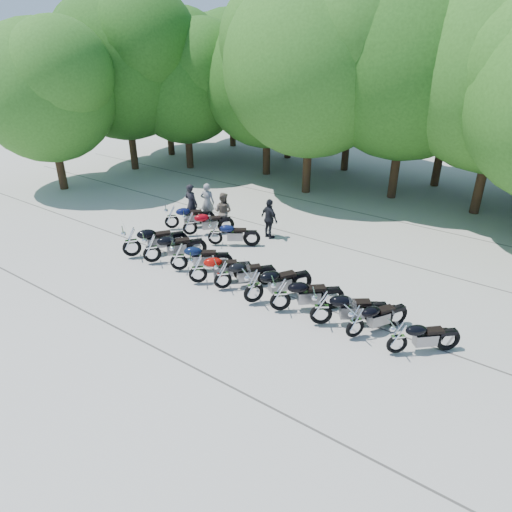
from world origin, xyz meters
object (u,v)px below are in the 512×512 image
Objects in this scene: motorcycle_10 at (171,217)px; rider_1 at (223,212)px; motorcycle_7 at (321,307)px; motorcycle_4 at (223,274)px; motorcycle_3 at (198,268)px; motorcycle_11 at (190,223)px; motorcycle_2 at (179,256)px; rider_2 at (269,219)px; motorcycle_6 at (281,294)px; motorcycle_1 at (151,248)px; motorcycle_8 at (356,321)px; rider_3 at (207,202)px; rider_0 at (191,204)px; motorcycle_9 at (398,337)px; motorcycle_0 at (131,241)px; motorcycle_12 at (215,232)px; motorcycle_5 at (254,286)px.

rider_1 is (1.89, 1.26, 0.25)m from motorcycle_10.
rider_1 is (-6.90, 3.97, 0.20)m from motorcycle_7.
motorcycle_3 is at bearing 51.09° from motorcycle_4.
motorcycle_2 is at bearing 167.07° from motorcycle_11.
motorcycle_6 is at bearing 145.83° from rider_2.
motorcycle_2 is 2.13m from motorcycle_4.
motorcycle_1 is 8.15m from motorcycle_8.
motorcycle_3 is 1.24× the size of rider_3.
motorcycle_1 is 2.44m from motorcycle_3.
rider_0 is 0.75m from rider_3.
rider_0 is (-9.68, 3.79, 0.33)m from motorcycle_8.
motorcycle_1 is 3.38m from motorcycle_4.
motorcycle_1 is at bearing 54.18° from motorcycle_7.
motorcycle_2 reaches higher than motorcycle_8.
motorcycle_10 is 1.18× the size of rider_0.
motorcycle_6 is (2.31, -0.02, 0.04)m from motorcycle_4.
motorcycle_7 is at bearing -129.01° from motorcycle_6.
motorcycle_9 is 8.41m from rider_2.
motorcycle_2 is at bearing 46.46° from motorcycle_9.
motorcycle_11 is at bearing 129.96° from rider_0.
motorcycle_10 is at bearing 11.64° from motorcycle_4.
motorcycle_0 is 4.31m from rider_1.
motorcycle_0 is 3.30m from motorcycle_12.
rider_0 is 1.07× the size of rider_1.
motorcycle_9 is 11.44m from motorcycle_10.
motorcycle_7 is 6.66m from motorcycle_12.
motorcycle_2 is (2.26, 0.23, -0.08)m from motorcycle_0.
motorcycle_7 is (3.69, 0.05, 0.05)m from motorcycle_4.
motorcycle_10 is 1.26× the size of rider_2.
motorcycle_7 is at bearing 46.54° from motorcycle_9.
rider_1 is at bearing -21.27° from motorcycle_2.
motorcycle_0 reaches higher than motorcycle_3.
rider_0 is at bearing -47.07° from motorcycle_0.
rider_0 reaches higher than motorcycle_6.
motorcycle_11 is (-8.75, 2.64, 0.02)m from motorcycle_8.
motorcycle_6 is at bearing 131.80° from rider_1.
motorcycle_5 is at bearing -162.40° from motorcycle_10.
motorcycle_5 is (1.36, -0.11, 0.07)m from motorcycle_4.
motorcycle_0 is at bearing 98.30° from rider_0.
rider_2 is at bearing -41.29° from motorcycle_3.
motorcycle_7 is 1.09m from motorcycle_8.
motorcycle_0 is 1.04× the size of motorcycle_5.
motorcycle_10 is 2.63m from motorcycle_12.
motorcycle_5 is at bearing -158.41° from motorcycle_12.
motorcycle_3 is 4.18m from motorcycle_11.
motorcycle_1 reaches higher than motorcycle_2.
motorcycle_9 is at bearing -143.71° from motorcycle_0.
rider_0 is at bearing 27.71° from motorcycle_9.
rider_1 is at bearing 31.33° from rider_2.
motorcycle_5 is 1.33× the size of rider_3.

